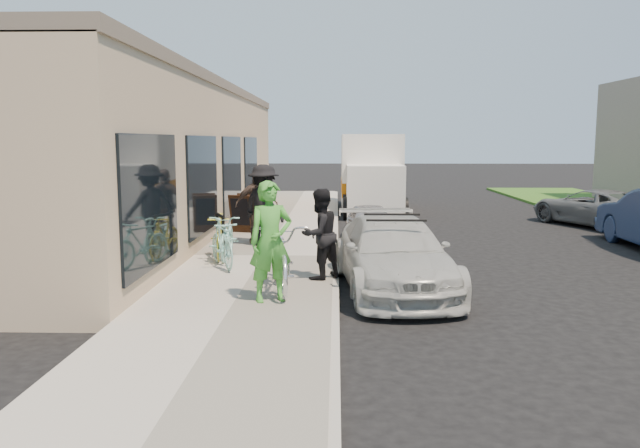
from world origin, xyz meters
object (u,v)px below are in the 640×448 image
object	(u,v)px
cruiser_bike_c	(220,236)
bystander_a	(264,205)
moving_truck	(371,177)
man_standing	(320,234)
woman_rider	(271,242)
bike_rack	(220,232)
sandwich_board	(243,213)
cruiser_bike_b	(228,236)
bystander_b	(257,206)
sedan_silver	(370,223)
sedan_white	(393,254)
far_car_gray	(594,207)
tandem_bike	(281,256)
cruiser_bike_a	(222,243)

from	to	relation	value
cruiser_bike_c	bystander_a	distance (m)	1.79
moving_truck	man_standing	distance (m)	12.31
woman_rider	cruiser_bike_c	xyz separation A→B (m)	(-1.43, 3.47, -0.46)
bike_rack	sandwich_board	xyz separation A→B (m)	(-0.09, 3.80, -0.05)
moving_truck	cruiser_bike_b	world-z (taller)	moving_truck
cruiser_bike_c	bystander_b	distance (m)	2.17
sedan_silver	cruiser_bike_c	bearing A→B (deg)	-139.96
sedan_white	bystander_a	size ratio (longest dim) A/B	2.36
cruiser_bike_b	bystander_b	distance (m)	2.07
sedan_white	far_car_gray	xyz separation A→B (m)	(6.87, 8.42, -0.07)
man_standing	cruiser_bike_b	world-z (taller)	man_standing
bike_rack	woman_rider	distance (m)	3.68
sandwich_board	bystander_a	size ratio (longest dim) A/B	0.53
bike_rack	sedan_white	size ratio (longest dim) A/B	0.21
far_car_gray	cruiser_bike_b	distance (m)	11.92
bystander_a	tandem_bike	bearing A→B (deg)	143.35
cruiser_bike_b	cruiser_bike_a	bearing A→B (deg)	-89.93
bike_rack	moving_truck	size ratio (longest dim) A/B	0.16
bike_rack	cruiser_bike_b	size ratio (longest dim) A/B	0.54
cruiser_bike_b	man_standing	bearing A→B (deg)	-48.02
woman_rider	tandem_bike	bearing A→B (deg)	61.83
woman_rider	bystander_b	xyz separation A→B (m)	(-0.92, 5.53, -0.04)
far_car_gray	woman_rider	world-z (taller)	woman_rider
bike_rack	woman_rider	bearing A→B (deg)	-67.43
sedan_white	sandwich_board	bearing A→B (deg)	115.66
woman_rider	man_standing	size ratio (longest dim) A/B	1.15
sandwich_board	far_car_gray	size ratio (longest dim) A/B	0.25
cruiser_bike_a	cruiser_bike_c	distance (m)	0.92
bystander_a	cruiser_bike_b	bearing A→B (deg)	111.12
sedan_silver	tandem_bike	size ratio (longest dim) A/B	1.34
far_car_gray	bike_rack	bearing A→B (deg)	9.40
far_car_gray	cruiser_bike_a	xyz separation A→B (m)	(-10.08, -7.23, 0.05)
bike_rack	cruiser_bike_b	distance (m)	0.22
cruiser_bike_c	cruiser_bike_b	bearing A→B (deg)	19.13
bike_rack	bystander_a	size ratio (longest dim) A/B	0.50
cruiser_bike_a	sedan_silver	bearing A→B (deg)	27.00
sedan_silver	far_car_gray	bearing A→B (deg)	23.46
sandwich_board	cruiser_bike_c	size ratio (longest dim) A/B	0.66
bystander_a	bystander_b	size ratio (longest dim) A/B	1.07
tandem_bike	man_standing	world-z (taller)	man_standing
sedan_silver	cruiser_bike_a	size ratio (longest dim) A/B	1.87
sedan_white	woman_rider	bearing A→B (deg)	-150.64
far_car_gray	cruiser_bike_b	xyz separation A→B (m)	(-10.14, -6.26, 0.05)
sedan_white	moving_truck	bearing A→B (deg)	83.36
far_car_gray	man_standing	world-z (taller)	man_standing
cruiser_bike_a	bystander_b	size ratio (longest dim) A/B	0.87
woman_rider	cruiser_bike_a	bearing A→B (deg)	93.79
tandem_bike	sedan_silver	bearing A→B (deg)	62.89
sedan_silver	bystander_b	distance (m)	2.98
sandwich_board	bystander_b	bearing A→B (deg)	-55.03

